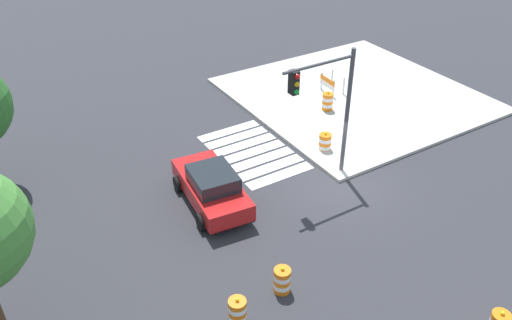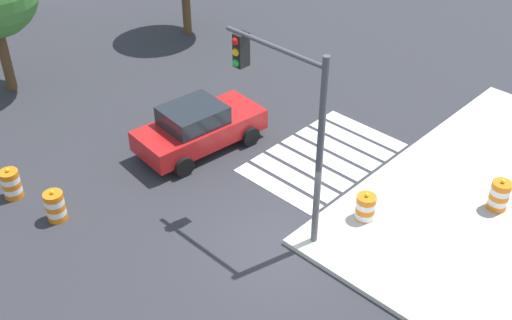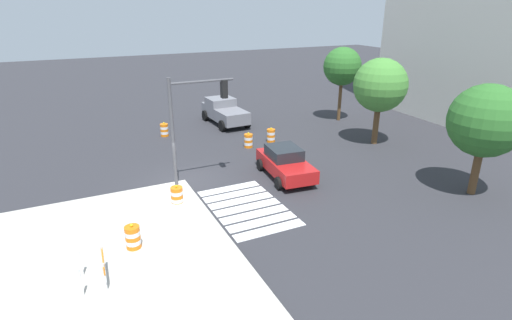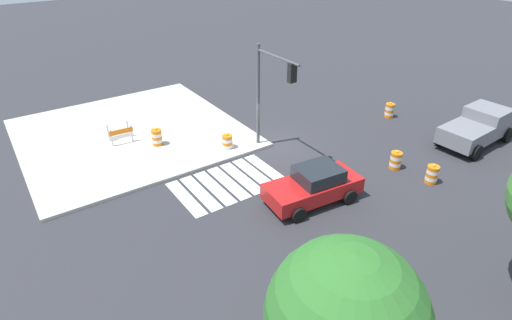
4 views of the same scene
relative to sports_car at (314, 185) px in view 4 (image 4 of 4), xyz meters
name	(u,v)px [view 4 (image 4 of 4)]	position (x,y,z in m)	size (l,w,h in m)	color
ground_plane	(273,146)	(-1.59, -5.15, -0.81)	(120.00, 120.00, 0.00)	#2D2D33
sidewalk_corner	(131,133)	(4.41, -11.15, -0.74)	(12.00, 12.00, 0.15)	#BCB7AD
crosswalk_stripes	(228,183)	(2.41, -3.35, -0.80)	(5.10, 3.20, 0.02)	silver
sports_car	(314,185)	(0.00, 0.00, 0.00)	(4.47, 2.48, 1.63)	red
pickup_truck	(480,126)	(-11.44, 0.92, 0.16)	(5.23, 2.53, 1.92)	slate
traffic_barrel_near_corner	(227,143)	(0.73, -6.19, -0.36)	(0.56, 0.56, 1.02)	orange
traffic_barrel_crosswalk_end	(390,110)	(-10.08, -4.16, -0.36)	(0.56, 0.56, 1.02)	orange
traffic_barrel_median_near	(432,174)	(-5.62, 2.09, -0.36)	(0.56, 0.56, 1.02)	orange
traffic_barrel_median_far	(396,160)	(-5.27, 0.24, -0.36)	(0.56, 0.56, 1.02)	orange
traffic_barrel_on_sidewalk	(157,137)	(3.73, -8.70, -0.21)	(0.56, 0.56, 1.02)	orange
construction_barricade	(121,133)	(5.28, -10.05, -0.09)	(1.30, 0.84, 1.00)	silver
traffic_light_pole	(271,84)	(-1.00, -4.62, 3.10)	(0.47, 3.29, 5.50)	#4C4C51
street_tree_streetside_far	(346,318)	(5.87, 7.33, 2.90)	(3.45, 3.45, 5.46)	brown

